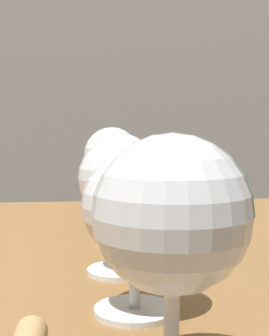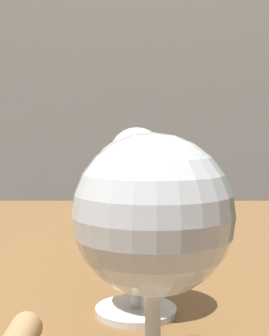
{
  "view_description": "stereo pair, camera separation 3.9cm",
  "coord_description": "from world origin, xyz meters",
  "px_view_note": "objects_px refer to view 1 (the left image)",
  "views": [
    {
      "loc": [
        -0.13,
        -0.58,
        0.87
      ],
      "look_at": [
        -0.09,
        -0.19,
        0.83
      ],
      "focal_mm": 53.71,
      "sensor_mm": 36.0,
      "label": 1
    },
    {
      "loc": [
        -0.09,
        -0.58,
        0.87
      ],
      "look_at": [
        -0.09,
        -0.19,
        0.83
      ],
      "focal_mm": 53.71,
      "sensor_mm": 36.0,
      "label": 2
    }
  ],
  "objects_px": {
    "wine_glass_white": "(172,217)",
    "wine_glass_rose": "(121,169)",
    "wine_glass_amber": "(134,208)",
    "wine_glass_chardonnay": "(112,157)",
    "wine_glass_cabernet": "(119,181)",
    "wine_glass_port": "(113,165)"
  },
  "relations": [
    {
      "from": "wine_glass_amber",
      "to": "wine_glass_port",
      "type": "height_order",
      "value": "wine_glass_amber"
    },
    {
      "from": "wine_glass_amber",
      "to": "wine_glass_cabernet",
      "type": "distance_m",
      "value": 0.11
    },
    {
      "from": "wine_glass_cabernet",
      "to": "wine_glass_port",
      "type": "xyz_separation_m",
      "value": [
        0.02,
        0.35,
        -0.01
      ]
    },
    {
      "from": "wine_glass_rose",
      "to": "wine_glass_chardonnay",
      "type": "bearing_deg",
      "value": 92.52
    },
    {
      "from": "wine_glass_port",
      "to": "wine_glass_white",
      "type": "bearing_deg",
      "value": -90.19
    },
    {
      "from": "wine_glass_white",
      "to": "wine_glass_amber",
      "type": "bearing_deg",
      "value": 94.6
    },
    {
      "from": "wine_glass_white",
      "to": "wine_glass_rose",
      "type": "bearing_deg",
      "value": 90.33
    },
    {
      "from": "wine_glass_white",
      "to": "wine_glass_cabernet",
      "type": "relative_size",
      "value": 1.05
    },
    {
      "from": "wine_glass_amber",
      "to": "wine_glass_chardonnay",
      "type": "relative_size",
      "value": 0.87
    },
    {
      "from": "wine_glass_amber",
      "to": "wine_glass_port",
      "type": "xyz_separation_m",
      "value": [
        0.01,
        0.46,
        -0.0
      ]
    },
    {
      "from": "wine_glass_rose",
      "to": "wine_glass_white",
      "type": "bearing_deg",
      "value": -89.67
    },
    {
      "from": "wine_glass_rose",
      "to": "wine_glass_cabernet",
      "type": "bearing_deg",
      "value": -95.4
    },
    {
      "from": "wine_glass_rose",
      "to": "wine_glass_port",
      "type": "relative_size",
      "value": 1.12
    },
    {
      "from": "wine_glass_cabernet",
      "to": "wine_glass_chardonnay",
      "type": "relative_size",
      "value": 0.93
    },
    {
      "from": "wine_glass_amber",
      "to": "wine_glass_rose",
      "type": "xyz_separation_m",
      "value": [
        0.01,
        0.23,
        0.01
      ]
    },
    {
      "from": "wine_glass_amber",
      "to": "wine_glass_chardonnay",
      "type": "xyz_separation_m",
      "value": [
        0.0,
        0.35,
        0.02
      ]
    },
    {
      "from": "wine_glass_white",
      "to": "wine_glass_rose",
      "type": "height_order",
      "value": "wine_glass_white"
    },
    {
      "from": "wine_glass_port",
      "to": "wine_glass_chardonnay",
      "type": "bearing_deg",
      "value": -94.5
    },
    {
      "from": "wine_glass_white",
      "to": "wine_glass_chardonnay",
      "type": "bearing_deg",
      "value": 90.87
    },
    {
      "from": "wine_glass_cabernet",
      "to": "wine_glass_rose",
      "type": "height_order",
      "value": "wine_glass_rose"
    },
    {
      "from": "wine_glass_amber",
      "to": "wine_glass_cabernet",
      "type": "bearing_deg",
      "value": 92.04
    },
    {
      "from": "wine_glass_cabernet",
      "to": "wine_glass_rose",
      "type": "distance_m",
      "value": 0.12
    }
  ]
}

